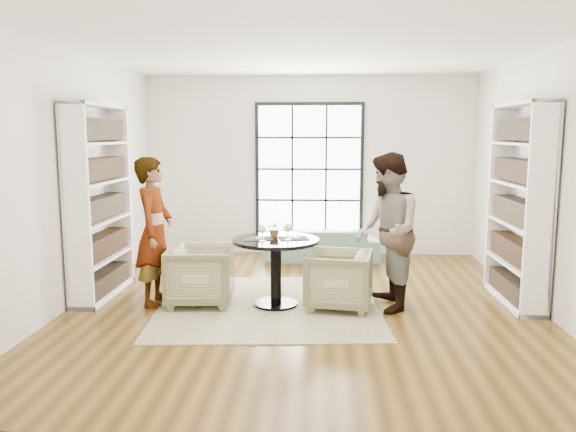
# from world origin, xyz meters

# --- Properties ---
(ground) EXTENTS (6.00, 6.00, 0.00)m
(ground) POSITION_xyz_m (0.00, 0.00, 0.00)
(ground) COLOR brown
(room_shell) EXTENTS (6.00, 6.01, 6.00)m
(room_shell) POSITION_xyz_m (0.00, 0.54, 1.26)
(room_shell) COLOR silver
(room_shell) RESTS_ON ground
(rug) EXTENTS (2.76, 2.76, 0.01)m
(rug) POSITION_xyz_m (-0.42, -0.02, 0.01)
(rug) COLOR tan
(rug) RESTS_ON ground
(pedestal_table) EXTENTS (1.02, 1.02, 0.81)m
(pedestal_table) POSITION_xyz_m (-0.33, -0.03, 0.59)
(pedestal_table) COLOR black
(pedestal_table) RESTS_ON ground
(sofa) EXTENTS (1.85, 0.81, 0.53)m
(sofa) POSITION_xyz_m (0.22, 2.45, 0.26)
(sofa) COLOR slate
(sofa) RESTS_ON ground
(armchair_left) EXTENTS (0.84, 0.82, 0.71)m
(armchair_left) POSITION_xyz_m (-1.23, -0.01, 0.36)
(armchair_left) COLOR tan
(armchair_left) RESTS_ON ground
(armchair_right) EXTENTS (0.86, 0.84, 0.69)m
(armchair_right) POSITION_xyz_m (0.41, -0.07, 0.34)
(armchair_right) COLOR tan
(armchair_right) RESTS_ON ground
(person_left) EXTENTS (0.44, 0.66, 1.77)m
(person_left) POSITION_xyz_m (-1.78, -0.01, 0.88)
(person_left) COLOR gray
(person_left) RESTS_ON ground
(person_right) EXTENTS (0.77, 0.94, 1.83)m
(person_right) POSITION_xyz_m (0.96, -0.07, 0.92)
(person_right) COLOR gray
(person_right) RESTS_ON ground
(placemat_left) EXTENTS (0.39, 0.32, 0.01)m
(placemat_left) POSITION_xyz_m (-0.54, -0.05, 0.82)
(placemat_left) COLOR black
(placemat_left) RESTS_ON pedestal_table
(placemat_right) EXTENTS (0.39, 0.32, 0.01)m
(placemat_right) POSITION_xyz_m (-0.12, -0.01, 0.82)
(placemat_right) COLOR black
(placemat_right) RESTS_ON pedestal_table
(cutlery_left) EXTENTS (0.18, 0.24, 0.01)m
(cutlery_left) POSITION_xyz_m (-0.54, -0.05, 0.82)
(cutlery_left) COLOR silver
(cutlery_left) RESTS_ON placemat_left
(cutlery_right) EXTENTS (0.18, 0.24, 0.01)m
(cutlery_right) POSITION_xyz_m (-0.12, -0.01, 0.82)
(cutlery_right) COLOR silver
(cutlery_right) RESTS_ON placemat_right
(wine_glass_left) EXTENTS (0.09, 0.09, 0.20)m
(wine_glass_left) POSITION_xyz_m (-0.47, -0.20, 0.95)
(wine_glass_left) COLOR silver
(wine_glass_left) RESTS_ON pedestal_table
(wine_glass_right) EXTENTS (0.09, 0.09, 0.20)m
(wine_glass_right) POSITION_xyz_m (-0.18, -0.11, 0.96)
(wine_glass_right) COLOR silver
(wine_glass_right) RESTS_ON pedestal_table
(flower_centerpiece) EXTENTS (0.20, 0.18, 0.20)m
(flower_centerpiece) POSITION_xyz_m (-0.34, 0.04, 0.91)
(flower_centerpiece) COLOR gray
(flower_centerpiece) RESTS_ON pedestal_table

